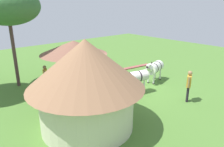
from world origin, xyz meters
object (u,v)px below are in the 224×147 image
shade_umbrella (74,47)px  patio_chair_near_lawn (87,85)px  guest_beside_umbrella (76,64)px  thatched_hut (86,81)px  patio_chair_near_hut (81,73)px  zebra_by_umbrella (133,78)px  patio_chair_west_end (54,81)px  standing_watcher (189,83)px  patio_dining_table (75,77)px  guest_behind_table (45,75)px  zebra_nearest_camera (155,68)px  acacia_tree_far_lawn (7,6)px

shade_umbrella → patio_chair_near_lawn: bearing=179.6°
guest_beside_umbrella → thatched_hut: bearing=89.7°
patio_chair_near_hut → zebra_by_umbrella: (-4.02, -0.97, 0.49)m
patio_chair_west_end → guest_beside_umbrella: bearing=143.3°
thatched_hut → standing_watcher: bearing=-105.9°
patio_dining_table → standing_watcher: standing_watcher is taller
shade_umbrella → patio_dining_table: size_ratio=2.30×
thatched_hut → patio_chair_near_hut: thatched_hut is taller
thatched_hut → guest_behind_table: size_ratio=3.08×
patio_chair_near_lawn → patio_chair_near_hut: size_ratio=1.00×
guest_beside_umbrella → zebra_nearest_camera: (-4.27, -3.51, -0.00)m
patio_dining_table → zebra_nearest_camera: size_ratio=0.85×
guest_beside_umbrella → standing_watcher: (-7.43, -2.38, 0.07)m
thatched_hut → standing_watcher: size_ratio=2.76×
standing_watcher → zebra_by_umbrella: 3.06m
patio_chair_near_lawn → zebra_by_umbrella: size_ratio=0.39×
patio_dining_table → zebra_nearest_camera: bearing=-120.1°
zebra_by_umbrella → patio_chair_near_lawn: bearing=59.7°
thatched_hut → patio_chair_near_hut: size_ratio=5.37×
thatched_hut → patio_dining_table: (4.25, -2.05, -1.44)m
shade_umbrella → guest_beside_umbrella: bearing=-33.3°
standing_watcher → patio_chair_near_lawn: bearing=101.6°
patio_dining_table → acacia_tree_far_lawn: 5.70m
patio_dining_table → patio_chair_near_hut: 1.33m
thatched_hut → patio_dining_table: bearing=-25.8°
patio_chair_near_lawn → patio_chair_near_hut: same height
patio_chair_near_lawn → acacia_tree_far_lawn: 6.53m
guest_behind_table → zebra_nearest_camera: bearing=93.7°
standing_watcher → patio_dining_table: bearing=94.7°
patio_chair_west_end → patio_chair_near_hut: (0.22, -2.14, 0.00)m
zebra_by_umbrella → patio_dining_table: bearing=44.3°
patio_chair_west_end → zebra_nearest_camera: size_ratio=0.44×
patio_dining_table → patio_chair_near_hut: patio_chair_near_hut is taller
patio_chair_near_hut → guest_beside_umbrella: bearing=-47.7°
patio_chair_west_end → zebra_by_umbrella: zebra_by_umbrella is taller
patio_dining_table → standing_watcher: size_ratio=1.01×
patio_chair_west_end → patio_chair_near_hut: same height
patio_dining_table → patio_chair_west_end: 1.33m
patio_dining_table → guest_beside_umbrella: (1.62, -1.06, 0.31)m
patio_chair_near_lawn → guest_beside_umbrella: 3.17m
guest_beside_umbrella → guest_behind_table: guest_beside_umbrella is taller
guest_beside_umbrella → acacia_tree_far_lawn: size_ratio=0.27×
thatched_hut → acacia_tree_far_lawn: acacia_tree_far_lawn is taller
shade_umbrella → standing_watcher: size_ratio=2.32×
patio_chair_west_end → zebra_by_umbrella: bearing=69.1°
guest_behind_table → standing_watcher: standing_watcher is taller
shade_umbrella → patio_chair_near_hut: 2.45m
guest_behind_table → patio_chair_near_lawn: bearing=69.8°
zebra_nearest_camera → zebra_by_umbrella: (-0.49, 2.62, 0.04)m
thatched_hut → patio_chair_near_lawn: size_ratio=5.37×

